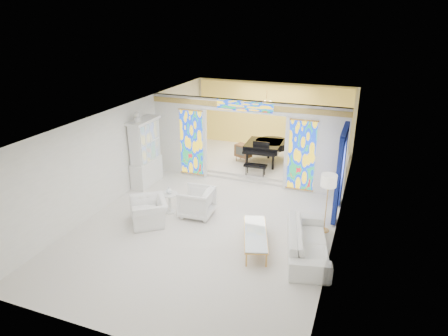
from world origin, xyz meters
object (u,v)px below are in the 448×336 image
at_px(coffee_table, 255,234).
at_px(grand_piano, 267,146).
at_px(armchair_right, 197,202).
at_px(tv_console, 243,151).
at_px(sofa, 308,242).
at_px(china_cabinet, 145,153).
at_px(armchair_left, 149,211).

bearing_deg(coffee_table, grand_piano, 102.14).
relative_size(armchair_right, grand_piano, 0.37).
relative_size(coffee_table, tv_console, 2.77).
xyz_separation_m(armchair_right, sofa, (3.50, -0.93, -0.07)).
bearing_deg(sofa, armchair_right, 62.36).
bearing_deg(china_cabinet, coffee_table, -28.58).
xyz_separation_m(sofa, coffee_table, (-1.34, -0.12, 0.02)).
height_order(china_cabinet, armchair_right, china_cabinet).
bearing_deg(tv_console, armchair_left, -81.51).
height_order(armchair_right, sofa, armchair_right).
bearing_deg(grand_piano, coffee_table, -81.07).
bearing_deg(tv_console, sofa, -37.17).
bearing_deg(grand_piano, tv_console, -166.93).
distance_m(grand_piano, tv_console, 0.98).
xyz_separation_m(china_cabinet, grand_piano, (3.57, 3.21, -0.30)).
relative_size(sofa, grand_piano, 0.96).
distance_m(china_cabinet, armchair_right, 3.18).
relative_size(armchair_right, coffee_table, 0.49).
xyz_separation_m(china_cabinet, sofa, (6.17, -2.50, -0.80)).
distance_m(armchair_right, sofa, 3.62).
height_order(sofa, coffee_table, sofa).
distance_m(armchair_right, tv_console, 4.52).
xyz_separation_m(coffee_table, tv_console, (-2.17, 5.57, 0.25)).
xyz_separation_m(china_cabinet, tv_console, (2.66, 2.94, -0.53)).
bearing_deg(armchair_left, armchair_right, 91.82).
distance_m(china_cabinet, grand_piano, 4.81).
height_order(armchair_left, tv_console, tv_console).
bearing_deg(grand_piano, armchair_left, -112.75).
bearing_deg(armchair_left, china_cabinet, 174.44).
bearing_deg(china_cabinet, grand_piano, 41.93).
bearing_deg(armchair_left, coffee_table, 50.07).
relative_size(armchair_left, tv_console, 1.59).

